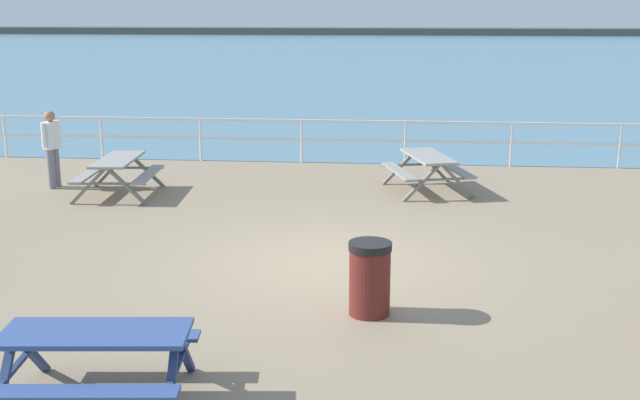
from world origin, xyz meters
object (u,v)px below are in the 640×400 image
picnic_table_far_left (118,168)px  litter_bin (370,278)px  visitor (52,144)px  picnic_table_corner (428,164)px  picnic_table_near_right (96,349)px

picnic_table_far_left → litter_bin: 7.99m
visitor → picnic_table_far_left: bearing=178.4°
litter_bin → picnic_table_corner: bearing=81.7°
picnic_table_far_left → litter_bin: size_ratio=1.99×
picnic_table_far_left → litter_bin: bearing=-141.7°
visitor → litter_bin: (6.95, -6.49, -0.47)m
picnic_table_far_left → picnic_table_corner: (6.34, 0.96, 0.00)m
visitor → litter_bin: 9.53m
picnic_table_far_left → litter_bin: (5.34, -5.95, -0.10)m
picnic_table_corner → visitor: 7.98m
picnic_table_corner → litter_bin: (-1.00, -6.91, -0.10)m
picnic_table_near_right → litter_bin: (2.56, 2.58, -0.10)m
visitor → picnic_table_corner: bearing=-159.9°
picnic_table_near_right → picnic_table_far_left: bearing=102.6°
visitor → litter_bin: visitor is taller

